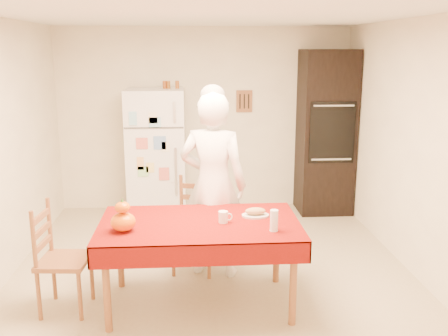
{
  "coord_description": "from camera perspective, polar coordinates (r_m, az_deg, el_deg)",
  "views": [
    {
      "loc": [
        -0.2,
        -4.64,
        2.19
      ],
      "look_at": [
        0.13,
        0.2,
        1.04
      ],
      "focal_mm": 40.0,
      "sensor_mm": 36.0,
      "label": 1
    }
  ],
  "objects": [
    {
      "name": "spice_jar_left",
      "position": [
        6.59,
        -6.81,
        9.43
      ],
      "size": [
        0.05,
        0.05,
        0.1
      ],
      "primitive_type": "cylinder",
      "color": "brown",
      "rests_on": "refrigerator"
    },
    {
      "name": "floor",
      "position": [
        5.13,
        -1.32,
        -11.92
      ],
      "size": [
        4.5,
        4.5,
        0.0
      ],
      "primitive_type": "plane",
      "color": "tan",
      "rests_on": "ground"
    },
    {
      "name": "dining_table",
      "position": [
        4.29,
        -2.81,
        -7.08
      ],
      "size": [
        1.7,
        1.0,
        0.76
      ],
      "color": "brown",
      "rests_on": "floor"
    },
    {
      "name": "chair_far",
      "position": [
        5.07,
        -3.2,
        -6.04
      ],
      "size": [
        0.5,
        0.49,
        0.95
      ],
      "rotation": [
        0.0,
        0.0,
        -0.25
      ],
      "color": "brown",
      "rests_on": "floor"
    },
    {
      "name": "spice_jar_mid",
      "position": [
        6.59,
        -6.38,
        9.44
      ],
      "size": [
        0.05,
        0.05,
        0.1
      ],
      "primitive_type": "cylinder",
      "color": "brown",
      "rests_on": "refrigerator"
    },
    {
      "name": "coffee_mug",
      "position": [
        4.24,
        -0.1,
        -5.62
      ],
      "size": [
        0.08,
        0.08,
        0.1
      ],
      "primitive_type": "cylinder",
      "color": "white",
      "rests_on": "dining_table"
    },
    {
      "name": "bread_loaf",
      "position": [
        4.4,
        3.62,
        -4.94
      ],
      "size": [
        0.18,
        0.1,
        0.06
      ],
      "primitive_type": "ellipsoid",
      "color": "tan",
      "rests_on": "bread_plate"
    },
    {
      "name": "pumpkin_lower",
      "position": [
        4.12,
        -11.45,
        -6.06
      ],
      "size": [
        0.2,
        0.2,
        0.15
      ],
      "primitive_type": "ellipsoid",
      "color": "#C94B04",
      "rests_on": "dining_table"
    },
    {
      "name": "refrigerator",
      "position": [
        6.67,
        -7.71,
        1.63
      ],
      "size": [
        0.75,
        0.74,
        1.7
      ],
      "color": "white",
      "rests_on": "floor"
    },
    {
      "name": "wine_glass",
      "position": [
        4.06,
        5.74,
        -5.99
      ],
      "size": [
        0.07,
        0.07,
        0.18
      ],
      "primitive_type": "cylinder",
      "color": "white",
      "rests_on": "dining_table"
    },
    {
      "name": "spice_jar_right",
      "position": [
        6.58,
        -5.37,
        9.46
      ],
      "size": [
        0.05,
        0.05,
        0.1
      ],
      "primitive_type": "cylinder",
      "color": "#914B1A",
      "rests_on": "refrigerator"
    },
    {
      "name": "bread_plate",
      "position": [
        4.41,
        3.61,
        -5.44
      ],
      "size": [
        0.24,
        0.24,
        0.02
      ],
      "primitive_type": "cylinder",
      "color": "silver",
      "rests_on": "dining_table"
    },
    {
      "name": "oven_cabinet",
      "position": [
        6.9,
        11.54,
        3.99
      ],
      "size": [
        0.7,
        0.62,
        2.2
      ],
      "color": "black",
      "rests_on": "floor"
    },
    {
      "name": "seated_woman",
      "position": [
        4.84,
        -1.26,
        -1.97
      ],
      "size": [
        0.76,
        0.61,
        1.82
      ],
      "primitive_type": "imported",
      "rotation": [
        0.0,
        0.0,
        2.86
      ],
      "color": "white",
      "rests_on": "floor"
    },
    {
      "name": "pumpkin_upper",
      "position": [
        4.08,
        -11.53,
        -4.43
      ],
      "size": [
        0.12,
        0.12,
        0.09
      ],
      "primitive_type": "ellipsoid",
      "color": "#DE4705",
      "rests_on": "pumpkin_lower"
    },
    {
      "name": "chair_left",
      "position": [
        4.5,
        -18.62,
        -9.33
      ],
      "size": [
        0.43,
        0.45,
        0.95
      ],
      "rotation": [
        0.0,
        0.0,
        1.49
      ],
      "color": "brown",
      "rests_on": "floor"
    },
    {
      "name": "room_shell",
      "position": [
        4.68,
        -1.42,
        6.37
      ],
      "size": [
        4.02,
        4.52,
        2.51
      ],
      "color": "white",
      "rests_on": "ground"
    }
  ]
}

